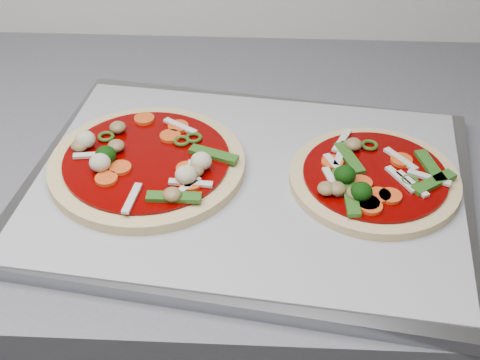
{
  "coord_description": "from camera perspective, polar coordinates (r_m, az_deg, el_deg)",
  "views": [
    {
      "loc": [
        -0.19,
        0.63,
        1.39
      ],
      "look_at": [
        -0.21,
        1.2,
        0.93
      ],
      "focal_mm": 50.0,
      "sensor_mm": 36.0,
      "label": 1
    }
  ],
  "objects": [
    {
      "name": "pizza_right",
      "position": [
        0.76,
        11.27,
        0.14
      ],
      "size": [
        0.23,
        0.23,
        0.03
      ],
      "rotation": [
        0.0,
        0.0,
        -0.21
      ],
      "color": "tan",
      "rests_on": "parchment"
    },
    {
      "name": "countertop",
      "position": [
        0.87,
        14.61,
        1.18
      ],
      "size": [
        3.6,
        0.6,
        0.04
      ],
      "primitive_type": "cube",
      "color": "slate",
      "rests_on": "base_cabinet"
    },
    {
      "name": "pizza_left",
      "position": [
        0.77,
        -7.96,
        1.46
      ],
      "size": [
        0.28,
        0.28,
        0.04
      ],
      "rotation": [
        0.0,
        0.0,
        -0.32
      ],
      "color": "tan",
      "rests_on": "parchment"
    },
    {
      "name": "parchment",
      "position": [
        0.76,
        0.7,
        0.0
      ],
      "size": [
        0.51,
        0.4,
        0.0
      ],
      "primitive_type": "cube",
      "rotation": [
        0.0,
        0.0,
        -0.12
      ],
      "color": "#9D9CA1",
      "rests_on": "baking_tray"
    },
    {
      "name": "baking_tray",
      "position": [
        0.76,
        0.69,
        -0.53
      ],
      "size": [
        0.55,
        0.44,
        0.02
      ],
      "primitive_type": "cube",
      "rotation": [
        0.0,
        0.0,
        -0.15
      ],
      "color": "gray",
      "rests_on": "countertop"
    }
  ]
}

